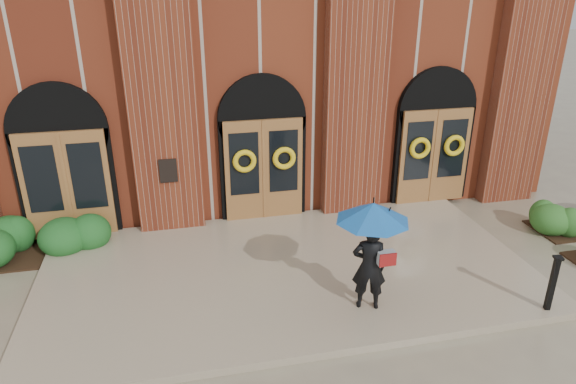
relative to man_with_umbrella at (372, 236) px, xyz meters
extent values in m
plane|color=gray|center=(-1.14, 1.45, -1.60)|extent=(90.00, 90.00, 0.00)
cube|color=gray|center=(-1.14, 1.60, -1.52)|extent=(10.00, 5.30, 0.15)
cube|color=maroon|center=(-1.14, 10.35, 1.90)|extent=(16.00, 12.00, 7.00)
cube|color=black|center=(-3.39, 3.92, 0.05)|extent=(0.40, 0.05, 0.55)
cube|color=maroon|center=(-3.39, 4.17, 1.90)|extent=(1.50, 0.45, 7.00)
cube|color=maroon|center=(1.11, 4.17, 1.90)|extent=(1.50, 0.45, 7.00)
cube|color=maroon|center=(5.61, 4.17, 1.90)|extent=(1.50, 0.45, 7.00)
cube|color=#945A30|center=(-5.64, 4.16, -0.20)|extent=(1.90, 0.10, 2.50)
cylinder|color=black|center=(-5.64, 4.30, 1.05)|extent=(2.10, 0.22, 2.10)
cube|color=#945A30|center=(-1.14, 4.16, -0.20)|extent=(1.90, 0.10, 2.50)
cylinder|color=black|center=(-1.14, 4.30, 1.05)|extent=(2.10, 0.22, 2.10)
cube|color=#945A30|center=(3.36, 4.16, -0.20)|extent=(1.90, 0.10, 2.50)
cylinder|color=black|center=(3.36, 4.30, 1.05)|extent=(2.10, 0.22, 2.10)
torus|color=yellow|center=(-1.62, 4.04, 0.10)|extent=(0.57, 0.13, 0.57)
torus|color=yellow|center=(-0.66, 4.04, 0.10)|extent=(0.57, 0.13, 0.57)
torus|color=yellow|center=(2.88, 4.04, 0.10)|extent=(0.57, 0.13, 0.57)
torus|color=yellow|center=(3.84, 4.04, 0.10)|extent=(0.57, 0.13, 0.57)
imported|color=black|center=(0.00, 0.00, -0.61)|extent=(0.70, 0.56, 1.67)
cone|color=#1453A0|center=(0.00, 0.00, 0.45)|extent=(1.61, 1.61, 0.33)
cylinder|color=black|center=(0.05, -0.05, 0.01)|extent=(0.02, 0.02, 0.56)
cube|color=#ADAFB2|center=(0.24, -0.13, -0.39)|extent=(0.34, 0.24, 0.25)
cube|color=maroon|center=(0.24, -0.22, -0.39)|extent=(0.31, 0.11, 0.25)
cube|color=black|center=(3.16, -0.81, -0.93)|extent=(0.11, 0.11, 1.04)
cube|color=black|center=(3.16, -0.81, -0.38)|extent=(0.18, 0.18, 0.04)
ellipsoid|color=#1A4F1C|center=(-6.34, 3.65, -1.21)|extent=(3.04, 1.22, 0.78)
camera|label=1|loc=(-3.15, -7.35, 4.14)|focal=32.00mm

